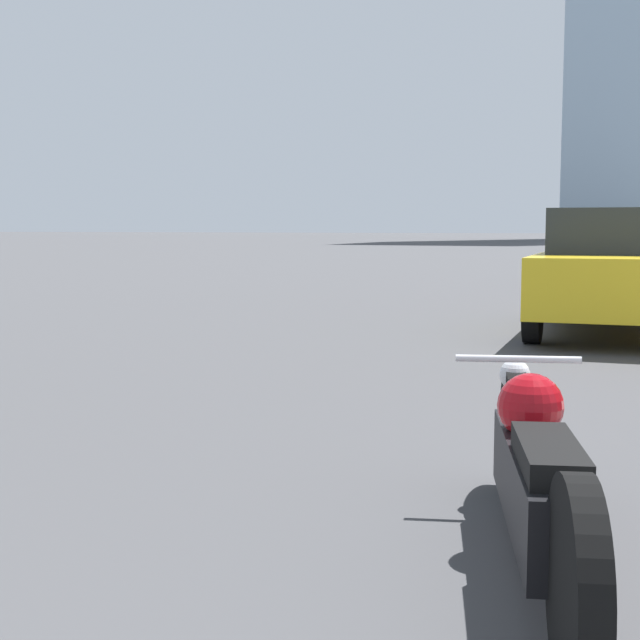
% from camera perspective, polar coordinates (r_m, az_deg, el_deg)
% --- Properties ---
extents(motorcycle, '(0.93, 2.56, 0.77)m').
position_cam_1_polar(motorcycle, '(3.83, 13.68, -9.61)').
color(motorcycle, black).
rests_on(motorcycle, ground_plane).
extents(parked_car_yellow, '(2.14, 4.62, 1.64)m').
position_cam_1_polar(parked_car_yellow, '(12.41, 18.30, 3.06)').
color(parked_car_yellow, gold).
rests_on(parked_car_yellow, ground_plane).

